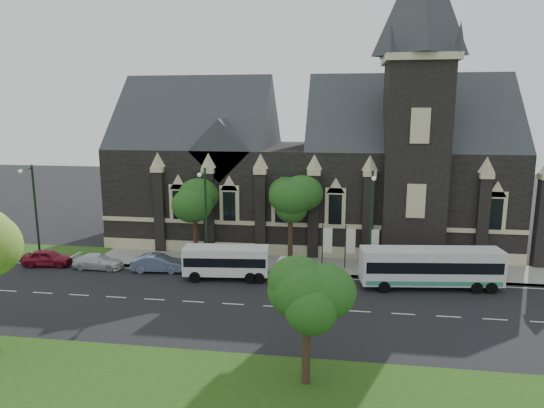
% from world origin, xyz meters
% --- Properties ---
extents(ground, '(160.00, 160.00, 0.00)m').
position_xyz_m(ground, '(0.00, 0.00, 0.00)').
color(ground, black).
rests_on(ground, ground).
extents(sidewalk, '(80.00, 5.00, 0.15)m').
position_xyz_m(sidewalk, '(0.00, 9.50, 0.07)').
color(sidewalk, gray).
rests_on(sidewalk, ground).
extents(museum, '(40.00, 17.70, 29.90)m').
position_xyz_m(museum, '(5.12, 18.78, 8.17)').
color(museum, black).
rests_on(museum, ground).
extents(tree_park_east, '(3.40, 3.40, 6.28)m').
position_xyz_m(tree_park_east, '(6.18, -9.32, 4.62)').
color(tree_park_east, black).
rests_on(tree_park_east, ground).
extents(tree_walk_right, '(4.08, 4.08, 7.80)m').
position_xyz_m(tree_walk_right, '(3.21, 10.71, 5.82)').
color(tree_walk_right, black).
rests_on(tree_walk_right, ground).
extents(tree_walk_left, '(3.91, 3.91, 7.64)m').
position_xyz_m(tree_walk_left, '(-5.80, 10.70, 5.73)').
color(tree_walk_left, black).
rests_on(tree_walk_left, ground).
extents(street_lamp_near, '(0.36, 1.88, 9.00)m').
position_xyz_m(street_lamp_near, '(10.00, 7.09, 5.11)').
color(street_lamp_near, black).
rests_on(street_lamp_near, ground).
extents(street_lamp_mid, '(0.36, 1.88, 9.00)m').
position_xyz_m(street_lamp_mid, '(-4.00, 7.09, 5.11)').
color(street_lamp_mid, black).
rests_on(street_lamp_mid, ground).
extents(street_lamp_far, '(0.36, 1.88, 9.00)m').
position_xyz_m(street_lamp_far, '(-20.00, 7.09, 5.11)').
color(street_lamp_far, black).
rests_on(street_lamp_far, ground).
extents(banner_flag_left, '(0.90, 0.10, 4.00)m').
position_xyz_m(banner_flag_left, '(6.29, 9.00, 2.38)').
color(banner_flag_left, black).
rests_on(banner_flag_left, ground).
extents(banner_flag_center, '(0.90, 0.10, 4.00)m').
position_xyz_m(banner_flag_center, '(8.29, 9.00, 2.38)').
color(banner_flag_center, black).
rests_on(banner_flag_center, ground).
extents(banner_flag_right, '(0.90, 0.10, 4.00)m').
position_xyz_m(banner_flag_right, '(10.29, 9.00, 2.38)').
color(banner_flag_right, black).
rests_on(banner_flag_right, ground).
extents(tour_coach, '(11.06, 3.63, 3.17)m').
position_xyz_m(tour_coach, '(14.65, 5.46, 1.73)').
color(tour_coach, silver).
rests_on(tour_coach, ground).
extents(shuttle_bus, '(7.16, 3.07, 2.69)m').
position_xyz_m(shuttle_bus, '(-1.75, 5.28, 1.56)').
color(shuttle_bus, white).
rests_on(shuttle_bus, ground).
extents(box_trailer, '(3.39, 1.99, 1.78)m').
position_xyz_m(box_trailer, '(3.71, 5.43, 1.01)').
color(box_trailer, white).
rests_on(box_trailer, ground).
extents(sedan, '(4.71, 2.05, 1.51)m').
position_xyz_m(sedan, '(-8.05, 6.13, 0.75)').
color(sedan, slate).
rests_on(sedan, ground).
extents(car_far_red, '(4.55, 2.27, 1.49)m').
position_xyz_m(car_far_red, '(-18.50, 6.20, 0.75)').
color(car_far_red, maroon).
rests_on(car_far_red, ground).
extents(car_far_white, '(4.47, 1.84, 1.29)m').
position_xyz_m(car_far_white, '(-13.59, 6.10, 0.65)').
color(car_far_white, silver).
rests_on(car_far_white, ground).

